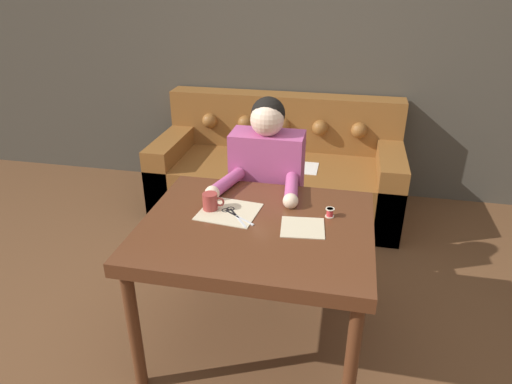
% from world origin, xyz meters
% --- Properties ---
extents(ground_plane, '(16.00, 16.00, 0.00)m').
position_xyz_m(ground_plane, '(0.00, 0.00, 0.00)').
color(ground_plane, brown).
extents(wall_back, '(8.00, 0.06, 2.60)m').
position_xyz_m(wall_back, '(0.00, 2.09, 1.30)').
color(wall_back, '#474238').
rests_on(wall_back, ground_plane).
extents(dining_table, '(1.11, 0.92, 0.75)m').
position_xyz_m(dining_table, '(-0.02, 0.02, 0.67)').
color(dining_table, '#562D19').
rests_on(dining_table, ground_plane).
extents(couch, '(1.98, 0.90, 0.90)m').
position_xyz_m(couch, '(-0.17, 1.64, 0.31)').
color(couch, brown).
rests_on(couch, ground_plane).
extents(person, '(0.50, 0.59, 1.21)m').
position_xyz_m(person, '(-0.08, 0.61, 0.61)').
color(person, '#33281E').
rests_on(person, ground_plane).
extents(pattern_paper_main, '(0.31, 0.29, 0.00)m').
position_xyz_m(pattern_paper_main, '(-0.17, 0.10, 0.76)').
color(pattern_paper_main, beige).
rests_on(pattern_paper_main, dining_table).
extents(pattern_paper_offcut, '(0.22, 0.21, 0.00)m').
position_xyz_m(pattern_paper_offcut, '(0.21, 0.02, 0.76)').
color(pattern_paper_offcut, beige).
rests_on(pattern_paper_offcut, dining_table).
extents(scissors, '(0.19, 0.19, 0.01)m').
position_xyz_m(scissors, '(-0.15, 0.09, 0.76)').
color(scissors, silver).
rests_on(scissors, dining_table).
extents(mug, '(0.11, 0.08, 0.09)m').
position_xyz_m(mug, '(-0.27, 0.11, 0.80)').
color(mug, '#9E3833').
rests_on(mug, dining_table).
extents(thread_spool, '(0.04, 0.04, 0.05)m').
position_xyz_m(thread_spool, '(0.33, 0.16, 0.78)').
color(thread_spool, red).
rests_on(thread_spool, dining_table).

